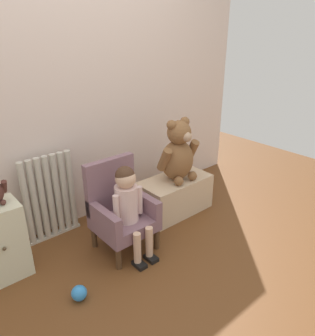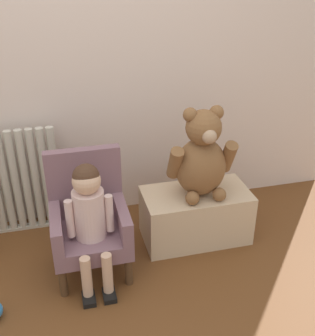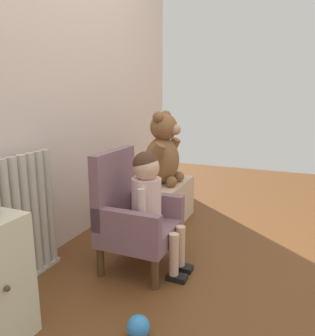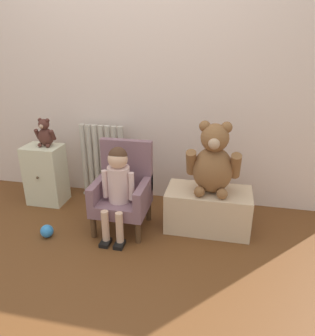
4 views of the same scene
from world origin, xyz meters
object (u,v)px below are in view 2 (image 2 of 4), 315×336
Objects in this scene: radiator at (26,182)px; large_teddy_bear at (202,158)px; child_figure at (89,209)px; low_bench at (195,215)px; child_armchair at (89,219)px.

large_teddy_bear is (1.04, -0.38, 0.23)m from radiator.
large_teddy_bear is at bearing -20.25° from radiator.
radiator is at bearing 120.81° from child_figure.
radiator is at bearing 159.75° from large_teddy_bear.
low_bench is at bearing -19.97° from radiator.
large_teddy_bear is at bearing 7.15° from child_armchair.
large_teddy_bear is (0.69, 0.09, 0.26)m from child_armchair.
child_figure is (0.35, -0.58, 0.11)m from radiator.
large_teddy_bear reaches higher than child_figure.
child_figure is at bearing -90.00° from child_armchair.
radiator is 1.00× the size of child_figure.
radiator is at bearing 126.55° from child_armchair.
large_teddy_bear is (0.69, 0.20, 0.12)m from child_figure.
child_armchair is 0.99× the size of child_figure.
radiator reaches higher than child_armchair.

